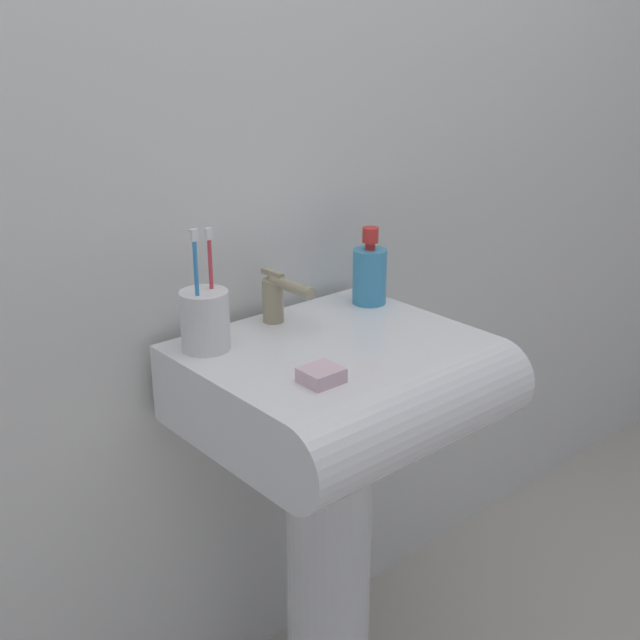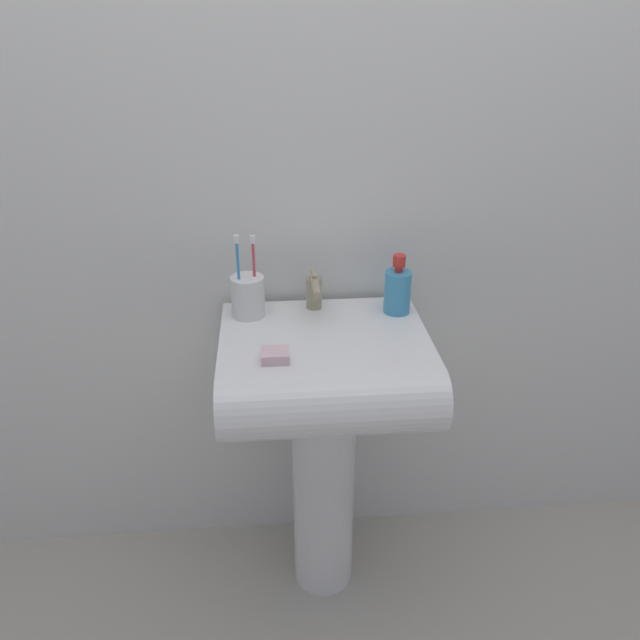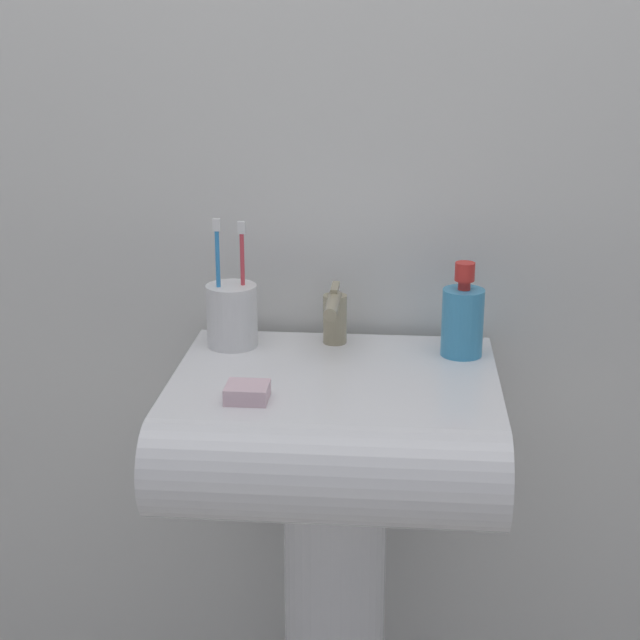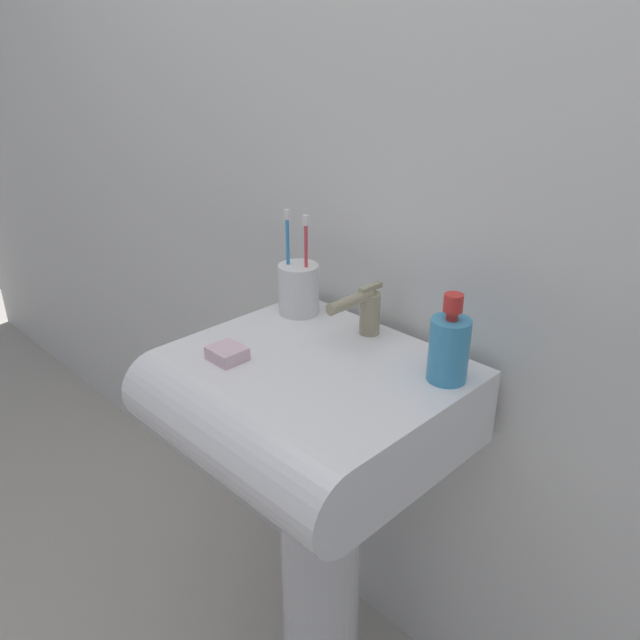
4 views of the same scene
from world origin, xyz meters
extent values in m
plane|color=#ADA89E|center=(0.00, 0.00, 0.00)|extent=(6.00, 6.00, 0.00)
cube|color=silver|center=(0.00, 0.24, 1.20)|extent=(5.00, 0.05, 2.40)
cylinder|color=white|center=(0.00, 0.00, 0.34)|extent=(0.17, 0.17, 0.67)
cube|color=white|center=(0.00, 0.00, 0.74)|extent=(0.50, 0.39, 0.15)
cylinder|color=white|center=(0.00, -0.19, 0.74)|extent=(0.50, 0.15, 0.15)
cylinder|color=tan|center=(-0.01, 0.15, 0.86)|extent=(0.04, 0.04, 0.08)
cylinder|color=tan|center=(-0.01, 0.09, 0.90)|extent=(0.02, 0.11, 0.02)
cube|color=tan|center=(-0.01, 0.15, 0.91)|extent=(0.01, 0.06, 0.01)
cylinder|color=white|center=(-0.18, 0.12, 0.87)|extent=(0.08, 0.08, 0.10)
cylinder|color=#338CD8|center=(-0.20, 0.11, 0.92)|extent=(0.01, 0.01, 0.18)
cube|color=white|center=(-0.20, 0.11, 1.03)|extent=(0.01, 0.01, 0.02)
cylinder|color=#D83F4C|center=(-0.16, 0.12, 0.92)|extent=(0.01, 0.01, 0.18)
cube|color=white|center=(-0.16, 0.12, 1.02)|extent=(0.01, 0.01, 0.02)
cylinder|color=#3F99CC|center=(0.20, 0.10, 0.87)|extent=(0.07, 0.07, 0.11)
cylinder|color=red|center=(0.20, 0.10, 0.94)|extent=(0.02, 0.02, 0.01)
cylinder|color=red|center=(0.20, 0.10, 0.96)|extent=(0.03, 0.03, 0.03)
cube|color=silver|center=(-0.12, -0.12, 0.83)|extent=(0.06, 0.06, 0.02)
camera|label=1|loc=(-0.87, -0.99, 1.36)|focal=45.00mm
camera|label=2|loc=(-0.13, -1.32, 1.53)|focal=35.00mm
camera|label=3|loc=(0.10, -1.42, 1.37)|focal=55.00mm
camera|label=4|loc=(0.70, -0.70, 1.35)|focal=35.00mm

